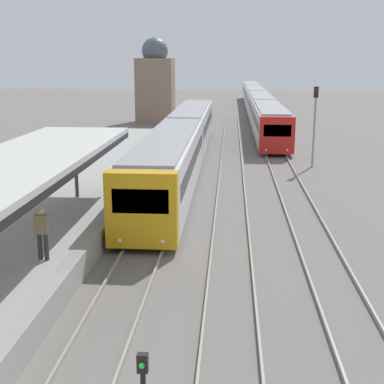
# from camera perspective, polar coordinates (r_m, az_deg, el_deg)

# --- Properties ---
(person_on_platform) EXTENTS (0.40, 0.22, 1.66)m
(person_on_platform) POSITION_cam_1_polar(r_m,az_deg,el_deg) (17.00, -15.71, -3.99)
(person_on_platform) COLOR #2D2D33
(person_on_platform) RESTS_ON station_platform
(train_near) EXTENTS (2.62, 33.54, 3.17)m
(train_near) POSITION_cam_1_polar(r_m,az_deg,el_deg) (35.30, -0.99, 5.58)
(train_near) COLOR gold
(train_near) RESTS_ON ground_plane
(train_far) EXTENTS (2.54, 61.66, 3.05)m
(train_far) POSITION_cam_1_polar(r_m,az_deg,el_deg) (69.41, 6.99, 9.56)
(train_far) COLOR red
(train_far) RESTS_ON ground_plane
(signal_mast_far) EXTENTS (0.28, 0.29, 5.22)m
(signal_mast_far) POSITION_cam_1_polar(r_m,az_deg,el_deg) (35.80, 12.96, 7.79)
(signal_mast_far) COLOR gray
(signal_mast_far) RESTS_ON ground_plane
(distant_domed_building) EXTENTS (4.00, 4.00, 9.25)m
(distant_domed_building) POSITION_cam_1_polar(r_m,az_deg,el_deg) (60.68, -3.93, 11.44)
(distant_domed_building) COLOR #89705B
(distant_domed_building) RESTS_ON ground_plane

